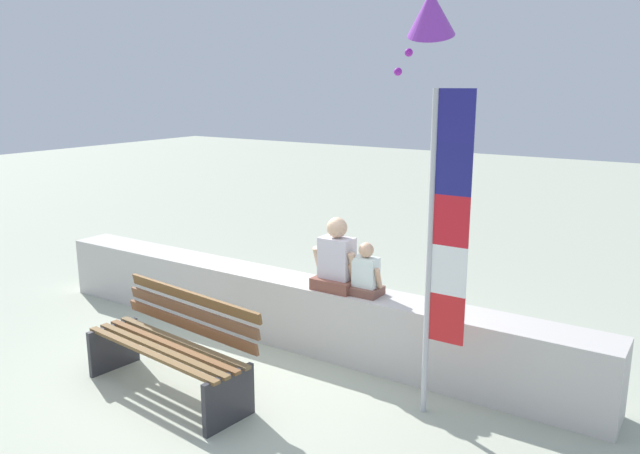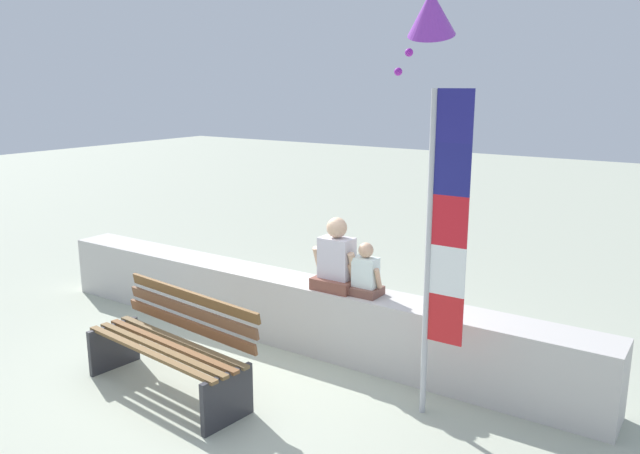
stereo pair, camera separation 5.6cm
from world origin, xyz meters
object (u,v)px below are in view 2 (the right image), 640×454
person_child (366,275)px  person_adult (337,261)px  kite_purple (431,13)px  flag_banner (441,238)px  park_bench (172,346)px

person_child → person_adult: bearing=-180.0°
person_adult → kite_purple: (0.60, 0.69, 2.37)m
flag_banner → kite_purple: kite_purple is taller
park_bench → flag_banner: bearing=22.6°
park_bench → flag_banner: 2.58m
flag_banner → kite_purple: size_ratio=3.13×
park_bench → flag_banner: size_ratio=0.67×
park_bench → person_adult: person_adult is taller
park_bench → person_adult: size_ratio=2.47×
person_child → kite_purple: (0.27, 0.69, 2.45)m
flag_banner → person_child: bearing=150.5°
park_bench → kite_purple: 3.91m
person_adult → person_child: bearing=0.0°
person_adult → flag_banner: (1.32, -0.56, 0.54)m
park_bench → kite_purple: kite_purple is taller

